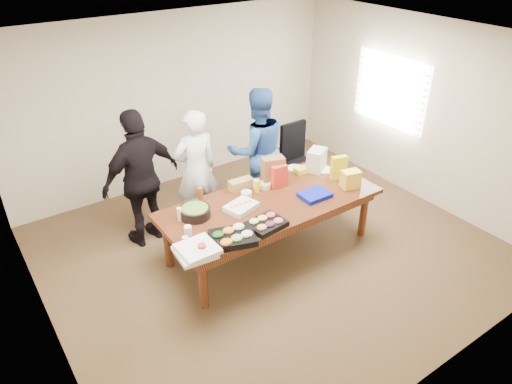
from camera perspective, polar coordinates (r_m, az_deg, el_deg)
floor at (r=6.37m, az=1.69°, el=-6.95°), size 5.50×5.00×0.02m
ceiling at (r=5.20m, az=2.15°, el=17.69°), size 5.50×5.00×0.02m
wall_back at (r=7.64m, az=-9.51°, el=10.85°), size 5.50×0.04×2.70m
wall_front at (r=4.23m, az=22.68°, el=-8.58°), size 5.50×0.04×2.70m
wall_left at (r=4.77m, az=-25.85°, el=-4.66°), size 0.04×5.00×2.70m
wall_right at (r=7.50m, az=19.28°, el=9.17°), size 0.04×5.00×2.70m
window_panel at (r=7.77m, az=15.84°, el=11.61°), size 0.03×1.40×1.10m
window_blinds at (r=7.74m, az=15.64°, el=11.57°), size 0.04×1.36×1.00m
conference_table at (r=6.14m, az=1.74°, el=-4.09°), size 2.80×1.20×0.75m
office_chair at (r=7.33m, az=5.44°, el=3.46°), size 0.57×0.57×1.10m
person_center at (r=6.50m, az=-7.25°, el=2.70°), size 0.65×0.45×1.72m
person_right at (r=6.83m, az=0.17°, el=5.06°), size 1.06×0.92×1.86m
person_left at (r=6.23m, az=-13.66°, el=1.56°), size 1.16×0.64×1.88m
veggie_tray at (r=5.22m, az=-2.84°, el=-5.55°), size 0.58×0.51×0.07m
fruit_tray at (r=5.44m, az=1.24°, el=-3.91°), size 0.46×0.38×0.06m
sheet_cake at (r=5.76m, az=-1.81°, el=-1.80°), size 0.44×0.37×0.07m
salad_bowl at (r=5.65m, az=-7.38°, el=-2.42°), size 0.48×0.48×0.12m
chip_bag_blue at (r=6.06m, az=7.11°, el=-0.35°), size 0.39×0.30×0.06m
chip_bag_red at (r=6.19m, az=2.82°, el=1.89°), size 0.22×0.11×0.31m
chip_bag_yellow at (r=6.48m, az=9.97°, el=2.94°), size 0.23×0.15×0.32m
chip_bag_orange at (r=6.24m, az=2.63°, el=1.98°), size 0.19×0.13×0.27m
mayo_jar at (r=6.19m, az=0.05°, el=0.98°), size 0.10×0.10×0.13m
mustard_bottle at (r=6.09m, az=0.19°, el=0.65°), size 0.06×0.06×0.16m
dressing_bottle at (r=5.90m, az=-6.72°, el=-0.37°), size 0.07×0.07×0.21m
ranch_bottle at (r=5.60m, az=-9.21°, el=-2.67°), size 0.06×0.06×0.17m
banana_bunch at (r=6.63m, az=5.63°, el=2.69°), size 0.23×0.15×0.07m
bread_loaf at (r=6.19m, az=-1.84°, el=0.97°), size 0.33×0.15×0.13m
kraft_bag at (r=6.25m, az=2.06°, el=2.60°), size 0.33×0.24×0.38m
red_cup at (r=5.04m, az=-6.55°, el=-6.90°), size 0.12×0.12×0.12m
clear_cup_a at (r=5.21m, az=-8.51°, el=-5.83°), size 0.09×0.09×0.10m
clear_cup_b at (r=5.34m, az=-8.21°, el=-4.66°), size 0.09×0.09×0.12m
pizza_box_lower at (r=5.07m, az=-7.38°, el=-7.24°), size 0.43×0.43×0.05m
pizza_box_upper at (r=5.04m, az=-7.07°, el=-6.83°), size 0.40×0.40×0.05m
plate_a at (r=6.73m, az=8.21°, el=2.69°), size 0.32×0.32×0.01m
plate_b at (r=6.73m, az=4.72°, el=2.89°), size 0.29×0.29×0.01m
dip_bowl_a at (r=6.22m, az=1.04°, el=0.82°), size 0.21×0.21×0.07m
dip_bowl_b at (r=6.04m, az=-1.17°, el=-0.21°), size 0.18×0.18×0.06m
grocery_bag_white at (r=6.66m, az=7.33°, el=3.86°), size 0.35×0.32×0.31m
grocery_bag_yellow at (r=6.31m, az=11.35°, el=1.53°), size 0.27×0.22×0.24m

